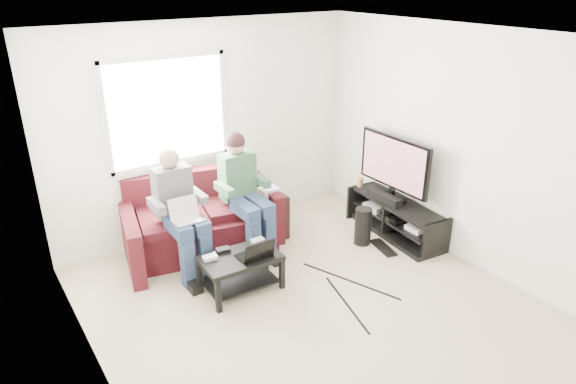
{
  "coord_description": "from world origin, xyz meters",
  "views": [
    {
      "loc": [
        -2.6,
        -3.32,
        3.09
      ],
      "look_at": [
        0.06,
        0.6,
        1.04
      ],
      "focal_mm": 32.0,
      "sensor_mm": 36.0,
      "label": 1
    }
  ],
  "objects_px": {
    "sofa": "(202,222)",
    "coffee_table": "(240,265)",
    "tv_stand": "(395,220)",
    "subwoofer": "(363,226)",
    "end_table": "(269,215)",
    "tv": "(394,165)"
  },
  "relations": [
    {
      "from": "sofa",
      "to": "coffee_table",
      "type": "distance_m",
      "value": 1.07
    },
    {
      "from": "sofa",
      "to": "tv_stand",
      "type": "relative_size",
      "value": 1.48
    },
    {
      "from": "sofa",
      "to": "coffee_table",
      "type": "relative_size",
      "value": 2.52
    },
    {
      "from": "sofa",
      "to": "subwoofer",
      "type": "height_order",
      "value": "sofa"
    },
    {
      "from": "coffee_table",
      "to": "subwoofer",
      "type": "relative_size",
      "value": 1.78
    },
    {
      "from": "sofa",
      "to": "end_table",
      "type": "height_order",
      "value": "sofa"
    },
    {
      "from": "sofa",
      "to": "coffee_table",
      "type": "height_order",
      "value": "sofa"
    },
    {
      "from": "coffee_table",
      "to": "tv",
      "type": "relative_size",
      "value": 0.75
    },
    {
      "from": "tv",
      "to": "sofa",
      "type": "bearing_deg",
      "value": 155.1
    },
    {
      "from": "coffee_table",
      "to": "tv",
      "type": "xyz_separation_m",
      "value": [
        2.21,
        0.08,
        0.62
      ]
    },
    {
      "from": "subwoofer",
      "to": "sofa",
      "type": "bearing_deg",
      "value": 147.88
    },
    {
      "from": "subwoofer",
      "to": "coffee_table",
      "type": "bearing_deg",
      "value": -178.68
    },
    {
      "from": "sofa",
      "to": "end_table",
      "type": "distance_m",
      "value": 0.83
    },
    {
      "from": "tv_stand",
      "to": "end_table",
      "type": "distance_m",
      "value": 1.59
    },
    {
      "from": "tv_stand",
      "to": "tv",
      "type": "distance_m",
      "value": 0.72
    },
    {
      "from": "tv_stand",
      "to": "coffee_table",
      "type": "bearing_deg",
      "value": 179.53
    },
    {
      "from": "sofa",
      "to": "tv",
      "type": "distance_m",
      "value": 2.42
    },
    {
      "from": "subwoofer",
      "to": "tv",
      "type": "bearing_deg",
      "value": 4.91
    },
    {
      "from": "subwoofer",
      "to": "end_table",
      "type": "distance_m",
      "value": 1.16
    },
    {
      "from": "coffee_table",
      "to": "subwoofer",
      "type": "distance_m",
      "value": 1.73
    },
    {
      "from": "subwoofer",
      "to": "end_table",
      "type": "xyz_separation_m",
      "value": [
        -0.85,
        0.79,
        0.07
      ]
    },
    {
      "from": "sofa",
      "to": "tv",
      "type": "bearing_deg",
      "value": -24.9
    }
  ]
}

